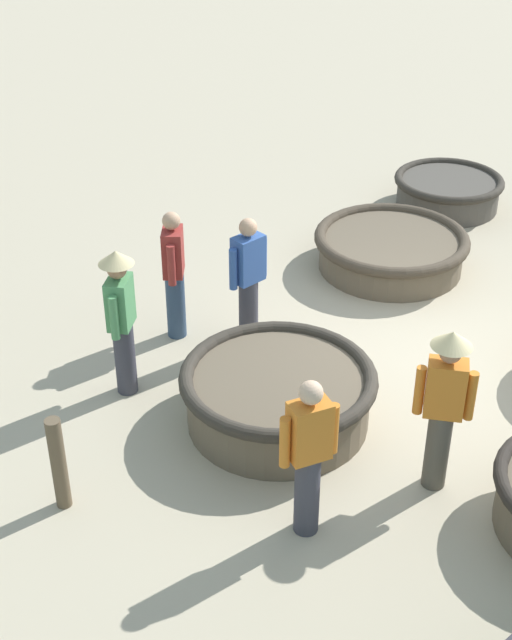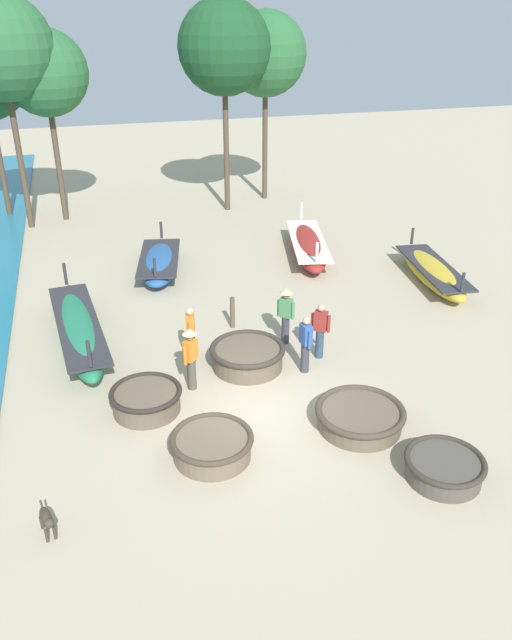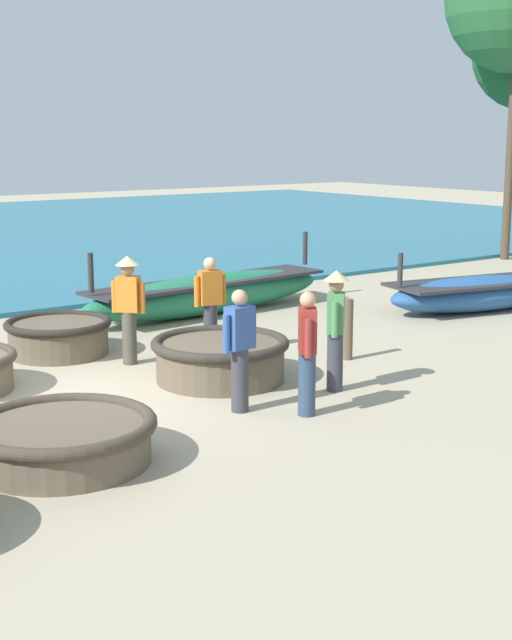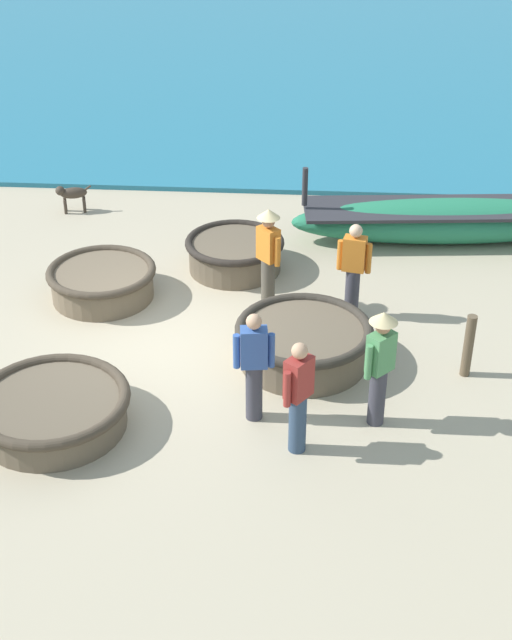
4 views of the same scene
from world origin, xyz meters
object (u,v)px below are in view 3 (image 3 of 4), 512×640
object	(u,v)px
coracle_front_right	(58,335)
fisherman_standing_left	(210,303)
fisherman_hauling	(336,322)
long_boat_ochre_hull	(209,293)
coracle_far_left	(220,357)
coracle_front_left	(62,438)
mooring_post_inland	(348,329)
long_boat_white_hull	(477,293)
fisherman_crouching	(128,303)
fisherman_by_coracle	(307,350)
fisherman_standing_right	(240,347)

from	to	relation	value
coracle_front_right	fisherman_standing_left	xyz separation A→B (m)	(1.44, 1.95, 0.52)
coracle_front_right	fisherman_hauling	size ratio (longest dim) A/B	1.01
fisherman_standing_left	long_boat_ochre_hull	bearing A→B (deg)	147.37
coracle_front_right	coracle_far_left	size ratio (longest dim) A/B	0.86
coracle_front_left	coracle_front_right	size ratio (longest dim) A/B	1.20
coracle_front_left	mooring_post_inland	distance (m)	5.70
long_boat_white_hull	fisherman_crouching	world-z (taller)	fisherman_crouching
fisherman_hauling	fisherman_standing_left	bearing A→B (deg)	-174.57
coracle_front_left	fisherman_by_coracle	size ratio (longest dim) A/B	1.29
coracle_far_left	fisherman_by_coracle	bearing A→B (deg)	-0.97
fisherman_crouching	fisherman_hauling	bearing A→B (deg)	28.08
coracle_front_left	fisherman_standing_left	xyz separation A→B (m)	(-3.08, 3.90, 0.56)
coracle_far_left	fisherman_standing_left	xyz separation A→B (m)	(-1.34, 0.71, 0.50)
coracle_front_right	long_boat_white_hull	bearing A→B (deg)	79.70
coracle_front_left	fisherman_crouching	xyz separation A→B (m)	(-3.33, 2.59, 0.68)
long_boat_ochre_hull	fisherman_crouching	size ratio (longest dim) A/B	3.47
fisherman_standing_left	fisherman_hauling	distance (m)	2.72
fisherman_standing_left	fisherman_hauling	world-z (taller)	fisherman_hauling
long_boat_white_hull	fisherman_standing_left	xyz separation A→B (m)	(-0.06, -6.31, 0.47)
coracle_front_left	long_boat_ochre_hull	world-z (taller)	long_boat_ochre_hull
mooring_post_inland	coracle_front_left	bearing A→B (deg)	-74.05
coracle_far_left	long_boat_white_hull	xyz separation A→B (m)	(-1.29, 7.03, 0.03)
coracle_far_left	mooring_post_inland	world-z (taller)	mooring_post_inland
fisherman_hauling	fisherman_crouching	bearing A→B (deg)	-151.92
fisherman_standing_right	fisherman_by_coracle	distance (m)	0.85
coracle_front_left	fisherman_hauling	xyz separation A→B (m)	(-0.37, 4.16, 0.68)
fisherman_crouching	mooring_post_inland	size ratio (longest dim) A/B	1.74
coracle_far_left	fisherman_standing_right	size ratio (longest dim) A/B	1.26
fisherman_standing_left	mooring_post_inland	world-z (taller)	fisherman_standing_left
fisherman_by_coracle	mooring_post_inland	distance (m)	2.97
coracle_front_right	coracle_far_left	distance (m)	3.05
coracle_front_left	coracle_front_right	bearing A→B (deg)	156.67
fisherman_by_coracle	mooring_post_inland	xyz separation A→B (m)	(-1.82, 2.32, -0.36)
long_boat_ochre_hull	fisherman_standing_right	distance (m)	6.39
long_boat_ochre_hull	coracle_front_left	bearing A→B (deg)	-44.03
coracle_front_right	fisherman_hauling	xyz separation A→B (m)	(4.15, 2.21, 0.65)
coracle_front_left	fisherman_crouching	distance (m)	4.27
long_boat_ochre_hull	fisherman_crouching	xyz separation A→B (m)	(2.59, -3.13, 0.55)
coracle_far_left	fisherman_hauling	distance (m)	1.79
fisherman_crouching	fisherman_standing_right	world-z (taller)	fisherman_crouching
coracle_front_left	fisherman_by_coracle	world-z (taller)	fisherman_by_coracle
fisherman_crouching	fisherman_standing_right	size ratio (longest dim) A/B	1.06
long_boat_white_hull	mooring_post_inland	distance (m)	4.96
fisherman_standing_left	fisherman_by_coracle	bearing A→B (deg)	-12.66
coracle_front_left	fisherman_crouching	size ratio (longest dim) A/B	1.22
long_boat_ochre_hull	mooring_post_inland	bearing A→B (deg)	-3.20
coracle_front_left	fisherman_hauling	bearing A→B (deg)	95.13
coracle_front_left	long_boat_ochre_hull	xyz separation A→B (m)	(-5.91, 5.72, 0.13)
coracle_front_right	long_boat_white_hull	xyz separation A→B (m)	(1.50, 8.26, 0.05)
fisherman_crouching	long_boat_ochre_hull	bearing A→B (deg)	129.59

